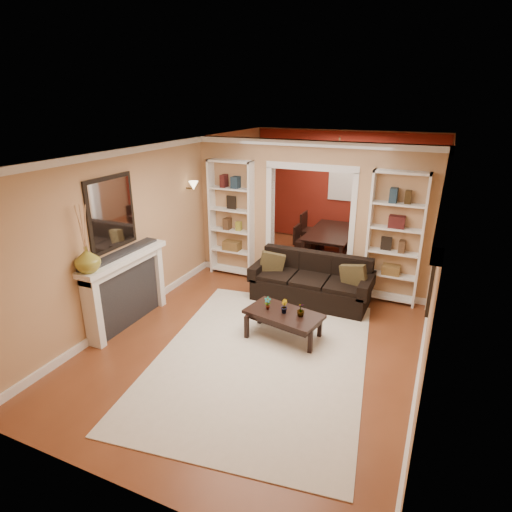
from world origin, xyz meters
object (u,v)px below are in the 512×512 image
at_px(bookshelf_left, 232,219).
at_px(dining_table, 333,244).
at_px(bookshelf_right, 395,239).
at_px(coffee_table, 283,325).
at_px(fireplace, 128,290).
at_px(sofa, 311,280).

height_order(bookshelf_left, dining_table, bookshelf_left).
bearing_deg(bookshelf_right, coffee_table, -122.97).
bearing_deg(coffee_table, fireplace, -154.66).
height_order(bookshelf_right, fireplace, bookshelf_right).
relative_size(bookshelf_left, dining_table, 1.31).
bearing_deg(sofa, coffee_table, -89.95).
height_order(fireplace, dining_table, fireplace).
height_order(coffee_table, bookshelf_left, bookshelf_left).
relative_size(bookshelf_left, bookshelf_right, 1.00).
xyz_separation_m(sofa, fireplace, (-2.38, -1.95, 0.17)).
bearing_deg(bookshelf_right, fireplace, -145.20).
bearing_deg(bookshelf_left, bookshelf_right, 0.00).
xyz_separation_m(coffee_table, bookshelf_right, (1.26, 1.94, 0.94)).
bearing_deg(coffee_table, dining_table, 104.70).
bearing_deg(bookshelf_left, fireplace, -102.05).
bearing_deg(sofa, fireplace, -140.67).
bearing_deg(fireplace, sofa, 39.33).
xyz_separation_m(fireplace, dining_table, (2.17, 4.27, -0.27)).
bearing_deg(fireplace, bookshelf_right, 34.80).
xyz_separation_m(sofa, dining_table, (-0.21, 2.32, -0.10)).
height_order(sofa, coffee_table, sofa).
xyz_separation_m(bookshelf_left, dining_table, (1.63, 1.74, -0.84)).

